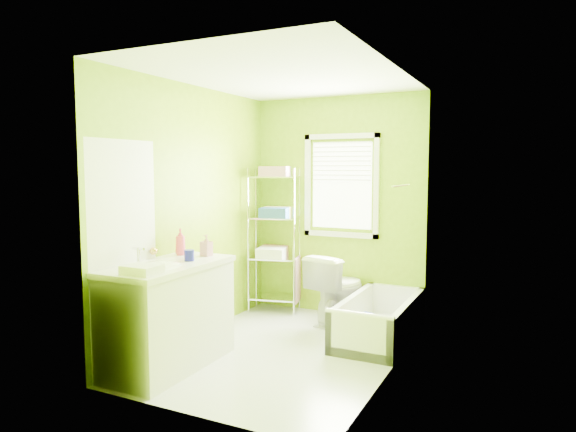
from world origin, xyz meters
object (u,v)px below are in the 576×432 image
at_px(bathtub, 378,326).
at_px(vanity, 168,312).
at_px(toilet, 337,288).
at_px(wire_shelf_unit, 276,223).

relative_size(bathtub, vanity, 1.13).
bearing_deg(toilet, vanity, 77.04).
distance_m(bathtub, vanity, 2.14).
bearing_deg(bathtub, toilet, 147.60).
xyz_separation_m(bathtub, vanity, (-1.47, -1.51, 0.35)).
bearing_deg(toilet, bathtub, 159.82).
height_order(toilet, vanity, vanity).
distance_m(vanity, wire_shelf_unit, 2.12).
xyz_separation_m(bathtub, toilet, (-0.59, 0.37, 0.25)).
height_order(toilet, wire_shelf_unit, wire_shelf_unit).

